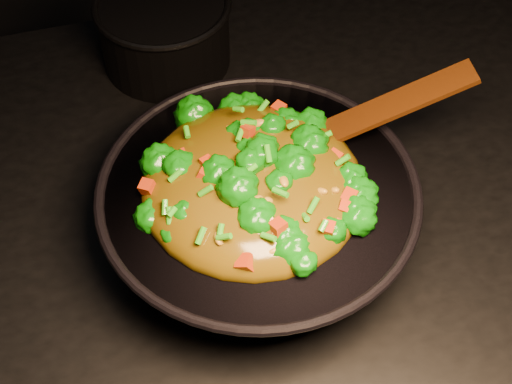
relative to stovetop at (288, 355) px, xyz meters
name	(u,v)px	position (x,y,z in m)	size (l,w,h in m)	color
stovetop	(288,355)	(0.00, 0.00, 0.00)	(1.20, 0.90, 0.90)	black
wok	(258,217)	(-0.07, -0.05, 0.50)	(0.37, 0.37, 0.11)	black
stir_fry	(252,164)	(-0.08, -0.05, 0.60)	(0.26, 0.26, 0.09)	#0E6E07
spatula	(375,113)	(0.09, -0.01, 0.60)	(0.25, 0.04, 0.01)	#341507
back_pot	(165,32)	(-0.11, 0.32, 0.51)	(0.19, 0.19, 0.11)	black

